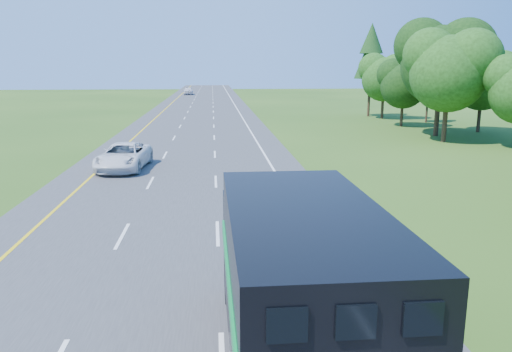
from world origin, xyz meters
name	(u,v)px	position (x,y,z in m)	size (l,w,h in m)	color
road	(195,134)	(0.00, 50.00, 0.02)	(15.00, 260.00, 0.04)	#38383A
lane_markings	(195,133)	(0.00, 50.00, 0.04)	(11.15, 260.00, 0.01)	yellow
horse_truck	(297,285)	(3.34, 10.56, 2.13)	(2.87, 8.85, 3.90)	black
white_suv	(124,156)	(-3.93, 33.08, 0.85)	(2.70, 5.86, 1.63)	silver
far_car	(188,91)	(-3.82, 119.79, 0.90)	(2.04, 5.06, 1.72)	silver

